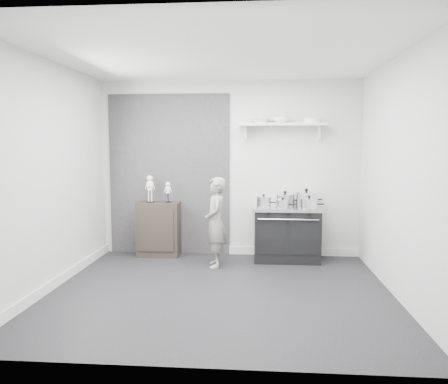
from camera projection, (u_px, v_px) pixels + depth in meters
The scene contains 16 objects.
ground at pixel (219, 291), 5.13m from camera, with size 4.00×4.00×0.00m, color black.
room_shell at pixel (213, 151), 5.11m from camera, with size 4.02×3.62×2.71m.
wall_shelf at pixel (282, 125), 6.52m from camera, with size 1.30×0.26×0.24m.
stove at pixel (287, 233), 6.48m from camera, with size 1.01×0.63×0.81m.
side_cabinet at pixel (159, 229), 6.77m from camera, with size 0.64×0.37×0.83m, color black.
child at pixel (216, 222), 6.12m from camera, with size 0.46×0.30×1.27m, color gray.
pot_front_left at pixel (264, 202), 6.38m from camera, with size 0.30×0.22×0.19m.
pot_back_left at pixel (285, 200), 6.57m from camera, with size 0.38×0.30×0.22m.
pot_back_right at pixel (306, 199), 6.52m from camera, with size 0.39×0.31×0.26m.
pot_front_right at pixel (309, 203), 6.21m from camera, with size 0.33×0.24×0.19m.
pot_front_center at pixel (283, 204), 6.27m from camera, with size 0.28×0.19×0.16m.
skeleton_full at pixel (150, 187), 6.71m from camera, with size 0.14×0.09×0.48m, color silver, non-canonical shape.
skeleton_torso at pixel (168, 191), 6.69m from camera, with size 0.10×0.07×0.37m, color silver, non-canonical shape.
bowl_large at pixel (260, 121), 6.53m from camera, with size 0.29×0.29×0.07m, color white.
bowl_small at pixel (281, 120), 6.51m from camera, with size 0.26×0.26×0.08m, color white.
plate_stack at pixel (312, 121), 6.47m from camera, with size 0.25×0.25×0.06m, color white.
Camera 1 is at (0.45, -4.96, 1.70)m, focal length 35.00 mm.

